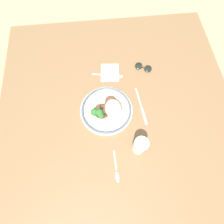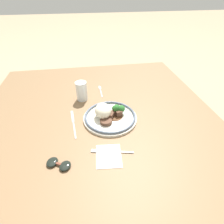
{
  "view_description": "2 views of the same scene",
  "coord_description": "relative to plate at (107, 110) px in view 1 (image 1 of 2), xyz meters",
  "views": [
    {
      "loc": [
        0.34,
        -0.07,
        0.91
      ],
      "look_at": [
        0.01,
        -0.03,
        0.09
      ],
      "focal_mm": 28.0,
      "sensor_mm": 36.0,
      "label": 1
    },
    {
      "loc": [
        -0.72,
        0.05,
        0.63
      ],
      "look_at": [
        -0.02,
        -0.07,
        0.09
      ],
      "focal_mm": 28.0,
      "sensor_mm": 36.0,
      "label": 2
    }
  ],
  "objects": [
    {
      "name": "ground_plane",
      "position": [
        0.02,
        0.05,
        -0.07
      ],
      "size": [
        8.0,
        8.0,
        0.0
      ],
      "primitive_type": "plane",
      "color": "#998466"
    },
    {
      "name": "dining_table",
      "position": [
        0.02,
        0.05,
        -0.05
      ],
      "size": [
        1.38,
        1.28,
        0.04
      ],
      "color": "brown",
      "rests_on": "ground"
    },
    {
      "name": "napkin",
      "position": [
        -0.24,
        0.04,
        -0.02
      ],
      "size": [
        0.13,
        0.11,
        0.0
      ],
      "color": "silver",
      "rests_on": "dining_table"
    },
    {
      "name": "plate",
      "position": [
        0.0,
        0.0,
        0.0
      ],
      "size": [
        0.28,
        0.28,
        0.09
      ],
      "color": "silver",
      "rests_on": "dining_table"
    },
    {
      "name": "juice_glass",
      "position": [
        0.21,
        0.13,
        0.03
      ],
      "size": [
        0.07,
        0.07,
        0.11
      ],
      "color": "#F4AD19",
      "rests_on": "dining_table"
    },
    {
      "name": "fork",
      "position": [
        -0.22,
        0.04,
        -0.02
      ],
      "size": [
        0.05,
        0.18,
        0.0
      ],
      "rotation": [
        0.0,
        0.0,
        1.35
      ],
      "color": "#B7B7BC",
      "rests_on": "napkin"
    },
    {
      "name": "knife",
      "position": [
        -0.0,
        0.19,
        -0.02
      ],
      "size": [
        0.22,
        0.03,
        0.0
      ],
      "rotation": [
        0.0,
        0.0,
        0.1
      ],
      "color": "#B7B7BC",
      "rests_on": "dining_table"
    },
    {
      "name": "spoon",
      "position": [
        0.32,
        0.01,
        -0.02
      ],
      "size": [
        0.15,
        0.02,
        0.01
      ],
      "rotation": [
        0.0,
        0.0,
        0.02
      ],
      "color": "#B7B7BC",
      "rests_on": "dining_table"
    },
    {
      "name": "sunglasses",
      "position": [
        -0.26,
        0.24,
        -0.02
      ],
      "size": [
        0.09,
        0.11,
        0.02
      ],
      "rotation": [
        0.0,
        0.0,
        -0.47
      ],
      "color": "black",
      "rests_on": "dining_table"
    }
  ]
}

